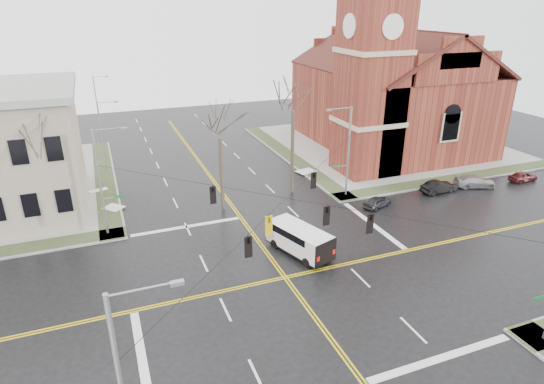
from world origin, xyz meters
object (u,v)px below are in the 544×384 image
object	(u,v)px
parked_car_b	(439,187)
parked_car_d	(523,176)
tree_nw_far	(42,144)
tree_ne	(293,105)
parked_car_a	(377,202)
cargo_van	(298,237)
signal_pole_nw	(102,180)
signal_pole_ne	(347,149)
tree_nw_near	(220,133)
streetlight_north_b	(97,101)
parked_car_c	(475,181)
streetlight_north_a	(103,134)
church	(388,84)

from	to	relation	value
parked_car_b	parked_car_d	xyz separation A→B (m)	(10.86, -0.71, -0.07)
tree_nw_far	tree_ne	bearing A→B (deg)	2.25
parked_car_a	parked_car_d	bearing A→B (deg)	-110.71
cargo_van	parked_car_d	world-z (taller)	cargo_van
signal_pole_nw	signal_pole_ne	bearing A→B (deg)	0.00
tree_nw_near	signal_pole_ne	bearing A→B (deg)	-6.01
streetlight_north_b	tree_ne	world-z (taller)	tree_ne
signal_pole_ne	tree_ne	world-z (taller)	tree_ne
parked_car_c	streetlight_north_a	bearing A→B (deg)	79.46
streetlight_north_b	streetlight_north_a	bearing A→B (deg)	-90.00
streetlight_north_b	parked_car_c	distance (m)	53.55
cargo_van	parked_car_a	bearing A→B (deg)	6.46
signal_pole_nw	tree_ne	world-z (taller)	tree_ne
signal_pole_nw	tree_ne	size ratio (longest dim) A/B	0.71
parked_car_a	tree_nw_near	xyz separation A→B (m)	(-13.92, 4.81, 6.92)
cargo_van	signal_pole_nw	bearing A→B (deg)	129.37
church	cargo_van	bearing A→B (deg)	-135.89
parked_car_a	tree_nw_far	distance (m)	29.66
parked_car_d	tree_nw_near	size ratio (longest dim) A/B	0.32
tree_ne	tree_nw_near	bearing A→B (deg)	-169.52
streetlight_north_a	parked_car_c	size ratio (longest dim) A/B	1.84
cargo_van	tree_ne	bearing A→B (deg)	49.89
streetlight_north_b	parked_car_c	bearing A→B (deg)	-47.47
streetlight_north_b	parked_car_b	distance (m)	50.46
streetlight_north_a	tree_nw_near	distance (m)	18.24
tree_ne	streetlight_north_a	bearing A→B (deg)	141.57
streetlight_north_b	tree_ne	xyz separation A→B (m)	(17.36, -33.77, 4.66)
signal_pole_ne	cargo_van	size ratio (longest dim) A/B	1.49
cargo_van	parked_car_d	size ratio (longest dim) A/B	1.81
signal_pole_nw	streetlight_north_b	distance (m)	36.51
streetlight_north_b	tree_ne	size ratio (longest dim) A/B	0.63
parked_car_b	tree_ne	xyz separation A→B (m)	(-14.14, 5.47, 8.49)
signal_pole_nw	parked_car_d	bearing A→B (deg)	-4.59
tree_nw_far	tree_ne	distance (m)	22.08
church	cargo_van	distance (m)	32.09
tree_nw_far	tree_ne	size ratio (longest dim) A/B	0.86
streetlight_north_b	tree_nw_far	bearing A→B (deg)	-97.68
signal_pole_nw	parked_car_a	world-z (taller)	signal_pole_nw
signal_pole_nw	parked_car_b	size ratio (longest dim) A/B	2.32
streetlight_north_b	parked_car_b	bearing A→B (deg)	-51.25
cargo_van	parked_car_a	distance (m)	11.73
church	streetlight_north_b	xyz separation A→B (m)	(-35.42, 23.22, -3.97)
streetlight_north_a	parked_car_c	xyz separation A→B (m)	(36.10, -19.36, -3.84)
parked_car_c	streetlight_north_b	bearing A→B (deg)	60.19
signal_pole_nw	church	bearing A→B (deg)	20.21
parked_car_c	parked_car_d	bearing A→B (deg)	-77.83
parked_car_b	parked_car_c	distance (m)	4.61
parked_car_a	parked_car_d	distance (m)	18.80
tree_ne	signal_pole_nw	bearing A→B (deg)	-171.39
streetlight_north_a	tree_nw_near	size ratio (longest dim) A/B	0.78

